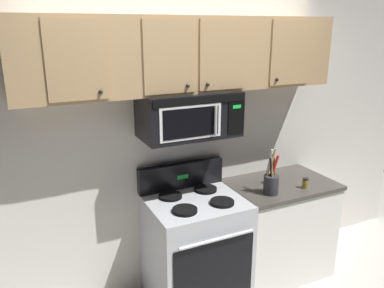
{
  "coord_description": "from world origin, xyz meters",
  "views": [
    {
      "loc": [
        -1.23,
        -2.09,
        2.22
      ],
      "look_at": [
        0.0,
        0.49,
        1.35
      ],
      "focal_mm": 36.1,
      "sensor_mm": 36.0,
      "label": 1
    }
  ],
  "objects_px": {
    "stove_range": "(195,248)",
    "utensil_crock_charcoal": "(271,181)",
    "salt_shaker": "(270,178)",
    "over_range_microwave": "(189,114)",
    "spice_jar": "(305,183)"
  },
  "relations": [
    {
      "from": "stove_range",
      "to": "utensil_crock_charcoal",
      "type": "xyz_separation_m",
      "value": [
        0.62,
        -0.15,
        0.54
      ]
    },
    {
      "from": "salt_shaker",
      "to": "over_range_microwave",
      "type": "bearing_deg",
      "value": 172.95
    },
    {
      "from": "over_range_microwave",
      "to": "salt_shaker",
      "type": "height_order",
      "value": "over_range_microwave"
    },
    {
      "from": "stove_range",
      "to": "salt_shaker",
      "type": "distance_m",
      "value": 0.88
    },
    {
      "from": "salt_shaker",
      "to": "utensil_crock_charcoal",
      "type": "bearing_deg",
      "value": -125.07
    },
    {
      "from": "over_range_microwave",
      "to": "utensil_crock_charcoal",
      "type": "xyz_separation_m",
      "value": [
        0.62,
        -0.27,
        -0.57
      ]
    },
    {
      "from": "over_range_microwave",
      "to": "utensil_crock_charcoal",
      "type": "relative_size",
      "value": 1.93
    },
    {
      "from": "spice_jar",
      "to": "utensil_crock_charcoal",
      "type": "bearing_deg",
      "value": 174.3
    },
    {
      "from": "over_range_microwave",
      "to": "spice_jar",
      "type": "height_order",
      "value": "over_range_microwave"
    },
    {
      "from": "utensil_crock_charcoal",
      "to": "salt_shaker",
      "type": "height_order",
      "value": "utensil_crock_charcoal"
    },
    {
      "from": "salt_shaker",
      "to": "stove_range",
      "type": "bearing_deg",
      "value": -178.07
    },
    {
      "from": "stove_range",
      "to": "salt_shaker",
      "type": "xyz_separation_m",
      "value": [
        0.74,
        0.02,
        0.48
      ]
    },
    {
      "from": "utensil_crock_charcoal",
      "to": "spice_jar",
      "type": "bearing_deg",
      "value": -5.7
    },
    {
      "from": "over_range_microwave",
      "to": "spice_jar",
      "type": "bearing_deg",
      "value": -17.6
    },
    {
      "from": "utensil_crock_charcoal",
      "to": "salt_shaker",
      "type": "distance_m",
      "value": 0.22
    }
  ]
}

